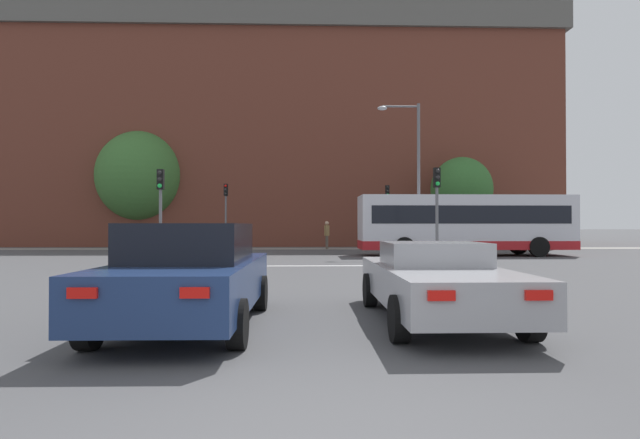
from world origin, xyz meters
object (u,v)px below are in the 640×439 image
traffic_light_far_left (226,205)px  traffic_light_far_right (387,206)px  traffic_light_near_left (160,200)px  traffic_light_near_right (437,199)px  pedestrian_walking_east (433,234)px  bus_crossing_lead (464,224)px  pedestrian_waiting (327,233)px  car_saloon_left (191,275)px  street_lamp_junction (412,164)px  car_roadster_right (435,281)px

traffic_light_far_left → traffic_light_far_right: (10.75, 0.45, -0.02)m
traffic_light_near_left → traffic_light_near_right: traffic_light_near_right is taller
pedestrian_walking_east → traffic_light_near_right: bearing=-49.8°
bus_crossing_lead → traffic_light_far_right: size_ratio=2.55×
pedestrian_waiting → pedestrian_walking_east: bearing=-95.4°
bus_crossing_lead → pedestrian_waiting: (-6.84, 7.20, -0.57)m
traffic_light_near_right → traffic_light_near_left: bearing=-178.7°
car_saloon_left → bus_crossing_lead: bus_crossing_lead is taller
traffic_light_near_left → traffic_light_far_left: (0.48, 13.08, 0.33)m
bus_crossing_lead → traffic_light_far_left: 15.34m
traffic_light_near_right → traffic_light_far_right: bearing=89.2°
traffic_light_far_right → pedestrian_walking_east: (3.31, 1.02, -1.90)m
traffic_light_near_left → street_lamp_junction: street_lamp_junction is taller
bus_crossing_lead → traffic_light_far_right: bearing=19.7°
traffic_light_near_left → pedestrian_waiting: 14.97m
traffic_light_near_right → street_lamp_junction: street_lamp_junction is taller
car_roadster_right → traffic_light_far_right: bearing=82.3°
street_lamp_junction → traffic_light_near_right: bearing=-91.6°
street_lamp_junction → pedestrian_walking_east: bearing=69.3°
street_lamp_junction → traffic_light_near_left: bearing=-153.0°
traffic_light_near_right → pedestrian_walking_east: 14.82m
bus_crossing_lead → pedestrian_waiting: size_ratio=5.89×
bus_crossing_lead → street_lamp_junction: bearing=93.8°
traffic_light_near_left → traffic_light_far_right: traffic_light_far_right is taller
car_roadster_right → traffic_light_near_right: 12.49m
street_lamp_junction → pedestrian_walking_east: 10.20m
bus_crossing_lead → traffic_light_near_left: size_ratio=2.88×
traffic_light_far_right → street_lamp_junction: street_lamp_junction is taller
traffic_light_far_left → street_lamp_junction: (10.71, -7.39, 1.87)m
bus_crossing_lead → traffic_light_far_right: traffic_light_far_right is taller
traffic_light_far_left → pedestrian_walking_east: traffic_light_far_left is taller
bus_crossing_lead → traffic_light_far_right: (-2.74, 7.65, 1.20)m
street_lamp_junction → pedestrian_waiting: size_ratio=4.25×
bus_crossing_lead → traffic_light_far_left: traffic_light_far_left is taller
pedestrian_walking_east → bus_crossing_lead: bearing=-39.8°
car_saloon_left → traffic_light_near_left: (-3.93, 12.01, 1.76)m
car_roadster_right → bus_crossing_lead: 18.61m
traffic_light_near_left → pedestrian_walking_east: 20.63m
traffic_light_near_right → traffic_light_far_left: bearing=129.5°
traffic_light_far_right → pedestrian_walking_east: size_ratio=2.59×
traffic_light_near_right → street_lamp_junction: 5.85m
car_saloon_left → traffic_light_far_left: size_ratio=1.10×
pedestrian_waiting → bus_crossing_lead: bearing=-153.1°
car_roadster_right → street_lamp_junction: size_ratio=0.61×
bus_crossing_lead → pedestrian_walking_east: 8.71m
car_saloon_left → pedestrian_waiting: 25.30m
car_roadster_right → traffic_light_near_right: (3.21, 11.90, 1.99)m
traffic_light_near_right → pedestrian_walking_east: (3.49, 14.31, -1.68)m
car_saloon_left → traffic_light_near_left: traffic_light_near_left is taller
bus_crossing_lead → traffic_light_far_left: bearing=61.9°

